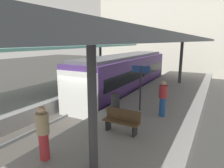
% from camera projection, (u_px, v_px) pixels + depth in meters
% --- Properties ---
extents(ground_plane, '(80.00, 80.00, 0.00)m').
position_uv_depth(ground_plane, '(87.00, 117.00, 11.59)').
color(ground_plane, '#383835').
extents(platform_left, '(4.40, 28.00, 1.00)m').
position_uv_depth(platform_left, '(40.00, 100.00, 13.26)').
color(platform_left, gray).
rests_on(platform_left, ground_plane).
extents(platform_right, '(4.40, 28.00, 1.00)m').
position_uv_depth(platform_right, '(150.00, 121.00, 9.71)').
color(platform_right, gray).
rests_on(platform_right, ground_plane).
extents(track_ballast, '(3.20, 28.00, 0.20)m').
position_uv_depth(track_ballast, '(87.00, 115.00, 11.57)').
color(track_ballast, '#4C4742').
rests_on(track_ballast, ground_plane).
extents(rail_near_side, '(0.08, 28.00, 0.14)m').
position_uv_depth(rail_near_side, '(77.00, 111.00, 11.87)').
color(rail_near_side, slate).
rests_on(rail_near_side, track_ballast).
extents(rail_far_side, '(0.08, 28.00, 0.14)m').
position_uv_depth(rail_far_side, '(97.00, 115.00, 11.20)').
color(rail_far_side, slate).
rests_on(rail_far_side, track_ballast).
extents(commuter_train, '(2.78, 12.20, 3.10)m').
position_uv_depth(commuter_train, '(125.00, 75.00, 15.73)').
color(commuter_train, '#472D6B').
rests_on(commuter_train, track_ballast).
extents(canopy_left, '(4.18, 21.00, 3.04)m').
position_uv_depth(canopy_left, '(52.00, 47.00, 13.73)').
color(canopy_left, '#333335').
rests_on(canopy_left, platform_left).
extents(canopy_right, '(4.18, 21.00, 3.50)m').
position_uv_depth(canopy_right, '(161.00, 41.00, 10.08)').
color(canopy_right, '#333335').
rests_on(canopy_right, platform_right).
extents(platform_bench, '(1.40, 0.41, 0.86)m').
position_uv_depth(platform_bench, '(122.00, 120.00, 7.38)').
color(platform_bench, black).
rests_on(platform_bench, platform_right).
extents(platform_sign, '(0.90, 0.08, 2.21)m').
position_uv_depth(platform_sign, '(141.00, 78.00, 9.47)').
color(platform_sign, '#262628').
rests_on(platform_sign, platform_right).
extents(litter_bin, '(0.44, 0.44, 0.80)m').
position_uv_depth(litter_bin, '(115.00, 102.00, 9.82)').
color(litter_bin, '#2D2D30').
rests_on(litter_bin, platform_right).
extents(passenger_near_bench, '(0.36, 0.36, 1.70)m').
position_uv_depth(passenger_near_bench, '(81.00, 67.00, 19.18)').
color(passenger_near_bench, maroon).
rests_on(passenger_near_bench, platform_left).
extents(passenger_mid_platform, '(0.36, 0.36, 1.63)m').
position_uv_depth(passenger_mid_platform, '(43.00, 132.00, 5.58)').
color(passenger_mid_platform, maroon).
rests_on(passenger_mid_platform, platform_right).
extents(passenger_far_end, '(0.36, 0.36, 1.66)m').
position_uv_depth(passenger_far_end, '(163.00, 98.00, 8.87)').
color(passenger_far_end, navy).
rests_on(passenger_far_end, platform_right).
extents(station_building_backdrop, '(18.00, 6.00, 11.00)m').
position_uv_depth(station_building_backdrop, '(167.00, 33.00, 27.78)').
color(station_building_backdrop, beige).
rests_on(station_building_backdrop, ground_plane).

